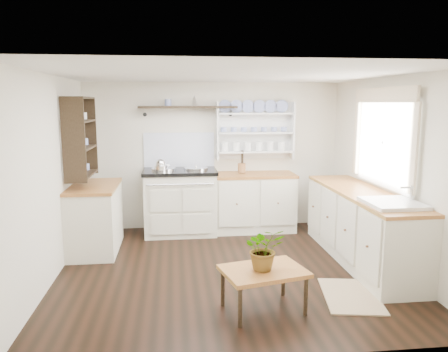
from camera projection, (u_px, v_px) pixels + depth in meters
The scene contains 19 objects.
floor at pixel (228, 269), 5.28m from camera, with size 4.00×3.80×0.01m, color black.
wall_back at pixel (214, 156), 6.95m from camera, with size 4.00×0.02×2.30m, color beige.
wall_right at pixel (391, 172), 5.32m from camera, with size 0.02×3.80×2.30m, color beige.
wall_left at pixel (51, 179), 4.86m from camera, with size 0.02×3.80×2.30m, color beige.
ceiling at pixel (229, 74), 4.90m from camera, with size 4.00×3.80×0.01m, color white.
window at pixel (383, 137), 5.39m from camera, with size 0.08×1.55×1.22m.
aga_cooker at pixel (180, 201), 6.67m from camera, with size 1.11×0.76×1.02m.
back_cabinets at pixel (254, 201), 6.84m from camera, with size 1.27×0.63×0.90m.
right_cabinets at pixel (361, 225), 5.49m from camera, with size 0.62×2.43×0.90m.
belfast_sink at pixel (392, 214), 4.70m from camera, with size 0.55×0.60×0.45m.
left_cabinets at pixel (95, 217), 5.89m from camera, with size 0.62×1.13×0.90m.
plate_rack at pixel (254, 130), 6.92m from camera, with size 1.20×0.22×0.90m.
high_shelf at pixel (188, 108), 6.66m from camera, with size 1.50×0.29×0.16m.
left_shelving at pixel (80, 137), 5.70m from camera, with size 0.28×0.80×1.05m, color black.
kettle at pixel (161, 167), 6.43m from camera, with size 0.19×0.19×0.23m, color silver, non-canonical shape.
utensil_crock at pixel (242, 168), 6.81m from camera, with size 0.12×0.12×0.14m, color #936136.
center_table at pixel (264, 274), 4.17m from camera, with size 0.88×0.72×0.42m.
potted_plant at pixel (264, 248), 4.13m from camera, with size 0.37×0.32×0.42m, color #3F7233.
floor_rug at pixel (351, 296), 4.53m from camera, with size 0.55×0.85×0.02m, color olive.
Camera 1 is at (-0.63, -4.98, 1.99)m, focal length 35.00 mm.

